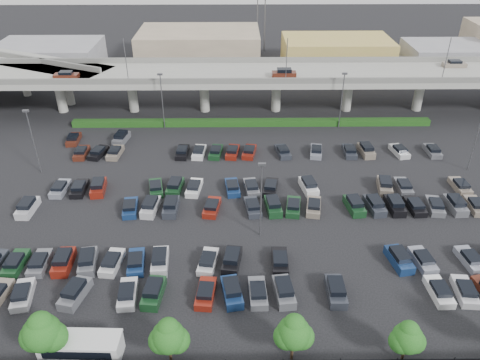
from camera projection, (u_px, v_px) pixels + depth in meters
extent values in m
plane|color=black|center=(257.00, 200.00, 65.48)|extent=(280.00, 280.00, 0.00)
cube|color=gray|center=(251.00, 75.00, 89.10)|extent=(150.00, 13.00, 1.10)
cube|color=slate|center=(252.00, 81.00, 83.21)|extent=(150.00, 0.50, 1.00)
cube|color=slate|center=(250.00, 60.00, 93.90)|extent=(150.00, 0.50, 1.00)
cylinder|color=gray|center=(60.00, 95.00, 90.76)|extent=(1.80, 1.80, 6.70)
cube|color=slate|center=(57.00, 80.00, 89.13)|extent=(2.60, 9.75, 0.50)
cylinder|color=gray|center=(133.00, 95.00, 90.90)|extent=(1.80, 1.80, 6.70)
cube|color=slate|center=(131.00, 79.00, 89.27)|extent=(2.60, 9.75, 0.50)
cylinder|color=gray|center=(204.00, 95.00, 91.03)|extent=(1.80, 1.80, 6.70)
cube|color=slate|center=(204.00, 79.00, 89.40)|extent=(2.60, 9.75, 0.50)
cylinder|color=gray|center=(276.00, 94.00, 91.16)|extent=(1.80, 1.80, 6.70)
cube|color=slate|center=(277.00, 79.00, 89.53)|extent=(2.60, 9.75, 0.50)
cylinder|color=gray|center=(348.00, 94.00, 91.30)|extent=(1.80, 1.80, 6.70)
cube|color=slate|center=(350.00, 79.00, 89.67)|extent=(2.60, 9.75, 0.50)
cylinder|color=gray|center=(419.00, 94.00, 91.43)|extent=(1.80, 1.80, 6.70)
cube|color=slate|center=(422.00, 78.00, 89.80)|extent=(2.60, 9.75, 0.50)
cube|color=#532216|center=(66.00, 76.00, 85.71)|extent=(4.40, 1.82, 0.82)
cube|color=black|center=(66.00, 73.00, 85.38)|extent=(2.30, 1.60, 0.50)
cube|color=#532216|center=(284.00, 75.00, 86.03)|extent=(4.40, 1.82, 1.05)
cube|color=black|center=(284.00, 70.00, 85.61)|extent=(2.60, 1.60, 0.65)
cube|color=gray|center=(454.00, 65.00, 91.55)|extent=(4.40, 1.82, 0.82)
cube|color=black|center=(455.00, 62.00, 91.22)|extent=(2.30, 1.60, 0.50)
cylinder|color=#515156|center=(126.00, 62.00, 81.31)|extent=(0.14, 0.14, 8.00)
cylinder|color=#515156|center=(287.00, 61.00, 81.58)|extent=(0.14, 0.14, 8.00)
cylinder|color=#515156|center=(446.00, 61.00, 81.85)|extent=(0.14, 0.14, 8.00)
cube|color=gray|center=(2.00, 59.00, 98.01)|extent=(50.93, 30.13, 1.10)
cube|color=slate|center=(0.00, 54.00, 97.47)|extent=(47.34, 22.43, 1.00)
cylinder|color=gray|center=(24.00, 80.00, 98.27)|extent=(1.60, 1.60, 6.70)
cylinder|color=gray|center=(68.00, 88.00, 94.03)|extent=(1.60, 1.60, 6.70)
cube|color=#173B11|center=(252.00, 123.00, 86.58)|extent=(66.00, 1.60, 1.10)
cylinder|color=#332316|center=(49.00, 353.00, 42.09)|extent=(0.26, 0.26, 2.18)
sphere|color=#175316|center=(42.00, 333.00, 40.71)|extent=(3.39, 3.39, 3.39)
sphere|color=#175316|center=(53.00, 337.00, 41.12)|extent=(2.67, 2.67, 2.67)
sphere|color=#175316|center=(35.00, 337.00, 40.83)|extent=(2.67, 2.67, 2.67)
sphere|color=#175316|center=(40.00, 324.00, 40.31)|extent=(2.30, 2.30, 2.30)
cylinder|color=#332316|center=(170.00, 355.00, 42.07)|extent=(0.26, 0.26, 1.96)
sphere|color=#175316|center=(168.00, 337.00, 40.83)|extent=(3.04, 3.04, 3.04)
sphere|color=#175316|center=(177.00, 340.00, 41.20)|extent=(2.39, 2.39, 2.39)
sphere|color=#175316|center=(162.00, 340.00, 40.92)|extent=(2.39, 2.39, 2.39)
sphere|color=#175316|center=(168.00, 329.00, 40.48)|extent=(2.06, 2.06, 2.06)
cylinder|color=#332316|center=(292.00, 351.00, 42.41)|extent=(0.26, 0.26, 1.97)
sphere|color=#175316|center=(294.00, 333.00, 41.17)|extent=(3.07, 3.07, 3.07)
sphere|color=#175316|center=(301.00, 336.00, 41.54)|extent=(2.41, 2.41, 2.41)
sphere|color=#175316|center=(287.00, 336.00, 41.26)|extent=(2.41, 2.41, 2.41)
sphere|color=#175316|center=(294.00, 325.00, 40.82)|extent=(2.08, 2.08, 2.08)
cylinder|color=#332316|center=(403.00, 355.00, 42.19)|extent=(0.26, 0.26, 1.80)
sphere|color=#175316|center=(407.00, 338.00, 41.05)|extent=(2.79, 2.79, 2.79)
sphere|color=#175316|center=(413.00, 341.00, 41.40)|extent=(2.19, 2.19, 2.19)
sphere|color=#175316|center=(401.00, 341.00, 41.13)|extent=(2.19, 2.19, 2.19)
sphere|color=#175316|center=(409.00, 331.00, 40.74)|extent=(1.89, 1.89, 1.89)
cube|color=silver|center=(82.00, 348.00, 42.61)|extent=(7.32, 2.67, 2.11)
cube|color=black|center=(81.00, 345.00, 42.35)|extent=(6.32, 2.70, 0.96)
cube|color=silver|center=(79.00, 340.00, 42.00)|extent=(7.43, 2.77, 0.25)
cube|color=silver|center=(23.00, 295.00, 49.20)|extent=(2.55, 4.65, 0.82)
cube|color=black|center=(21.00, 292.00, 48.70)|extent=(1.97, 2.54, 0.50)
cube|color=#5B5D63|center=(75.00, 294.00, 49.19)|extent=(2.78, 4.70, 1.05)
cube|color=black|center=(74.00, 288.00, 48.76)|extent=(2.16, 2.90, 0.65)
cube|color=silver|center=(128.00, 294.00, 49.30)|extent=(2.19, 4.54, 0.82)
cube|color=black|center=(127.00, 291.00, 48.80)|extent=(1.79, 2.43, 0.50)
cube|color=#163D1E|center=(154.00, 293.00, 49.27)|extent=(2.25, 4.56, 1.05)
cube|color=black|center=(153.00, 287.00, 48.84)|extent=(1.85, 2.75, 0.65)
cube|color=maroon|center=(206.00, 294.00, 49.38)|extent=(2.24, 4.56, 0.82)
cube|color=black|center=(206.00, 291.00, 48.88)|extent=(1.82, 2.45, 0.50)
cube|color=navy|center=(232.00, 293.00, 49.35)|extent=(2.58, 4.65, 1.05)
cube|color=black|center=(232.00, 287.00, 48.92)|extent=(2.04, 2.84, 0.65)
cube|color=#5B5D63|center=(258.00, 293.00, 49.43)|extent=(2.01, 4.47, 0.82)
cube|color=black|center=(258.00, 290.00, 48.93)|extent=(1.70, 2.37, 0.50)
cube|color=#5B5D63|center=(284.00, 292.00, 49.40)|extent=(2.31, 4.58, 1.05)
cube|color=black|center=(284.00, 286.00, 48.97)|extent=(1.89, 2.77, 0.65)
cube|color=#2B2F37|center=(336.00, 292.00, 49.45)|extent=(1.90, 4.43, 1.05)
cube|color=black|center=(336.00, 286.00, 49.03)|extent=(1.65, 2.63, 0.65)
cube|color=white|center=(439.00, 292.00, 49.61)|extent=(2.01, 4.48, 0.82)
cube|color=black|center=(441.00, 289.00, 49.12)|extent=(1.70, 2.37, 0.50)
cube|color=silver|center=(465.00, 291.00, 49.64)|extent=(2.22, 4.55, 0.82)
cube|color=black|center=(467.00, 288.00, 49.14)|extent=(1.81, 2.44, 0.50)
cube|color=#163D1E|center=(16.00, 263.00, 53.45)|extent=(1.89, 4.43, 0.82)
cube|color=black|center=(14.00, 260.00, 52.95)|extent=(1.64, 2.33, 0.50)
cube|color=#5B5D63|center=(40.00, 263.00, 53.47)|extent=(1.94, 4.45, 0.82)
cube|color=black|center=(38.00, 260.00, 52.98)|extent=(1.67, 2.34, 0.50)
cube|color=maroon|center=(64.00, 262.00, 53.44)|extent=(1.97, 4.46, 1.05)
cube|color=black|center=(62.00, 257.00, 53.01)|extent=(1.69, 2.65, 0.65)
cube|color=#5B5D63|center=(88.00, 262.00, 53.47)|extent=(2.45, 4.62, 1.05)
cube|color=black|center=(87.00, 257.00, 53.04)|extent=(1.97, 2.81, 0.65)
cube|color=silver|center=(112.00, 263.00, 53.55)|extent=(2.31, 4.58, 0.82)
cube|color=black|center=(111.00, 260.00, 53.05)|extent=(1.85, 2.47, 0.50)
cube|color=navy|center=(136.00, 263.00, 53.58)|extent=(2.33, 4.59, 0.82)
cube|color=black|center=(135.00, 259.00, 53.08)|extent=(1.86, 2.47, 0.50)
cube|color=silver|center=(160.00, 262.00, 53.54)|extent=(2.09, 4.51, 1.05)
cube|color=black|center=(159.00, 256.00, 53.12)|extent=(1.76, 2.70, 0.65)
cube|color=silver|center=(208.00, 262.00, 53.66)|extent=(2.47, 4.63, 0.82)
cube|color=black|center=(208.00, 259.00, 53.16)|extent=(1.93, 2.52, 0.50)
cube|color=black|center=(232.00, 261.00, 53.62)|extent=(2.48, 4.63, 1.05)
cube|color=black|center=(232.00, 256.00, 53.20)|extent=(1.99, 2.82, 0.65)
cube|color=black|center=(280.00, 261.00, 53.73)|extent=(1.95, 4.45, 0.82)
cube|color=black|center=(280.00, 258.00, 53.24)|extent=(1.67, 2.35, 0.50)
cube|color=navy|center=(399.00, 260.00, 53.81)|extent=(2.52, 4.64, 1.05)
cube|color=black|center=(400.00, 254.00, 53.38)|extent=(2.01, 2.83, 0.65)
cube|color=gray|center=(423.00, 260.00, 53.89)|extent=(2.34, 4.59, 0.82)
cube|color=black|center=(424.00, 257.00, 53.40)|extent=(1.87, 2.48, 0.50)
cube|color=gray|center=(470.00, 260.00, 53.94)|extent=(2.30, 4.57, 0.82)
cube|color=black|center=(472.00, 257.00, 53.45)|extent=(1.85, 2.46, 0.50)
cube|color=silver|center=(28.00, 208.00, 62.77)|extent=(1.98, 4.46, 1.05)
cube|color=black|center=(26.00, 203.00, 62.35)|extent=(1.70, 2.66, 0.65)
cube|color=navy|center=(130.00, 208.00, 62.96)|extent=(2.31, 4.58, 0.82)
cube|color=black|center=(130.00, 205.00, 62.46)|extent=(1.85, 2.47, 0.50)
cube|color=silver|center=(151.00, 207.00, 62.93)|extent=(2.34, 4.59, 1.05)
cube|color=black|center=(150.00, 202.00, 62.50)|extent=(1.91, 2.78, 0.65)
cube|color=#2B2F37|center=(171.00, 207.00, 62.95)|extent=(1.95, 4.45, 1.05)
cube|color=black|center=(171.00, 202.00, 62.53)|extent=(1.68, 2.65, 0.65)
cube|color=maroon|center=(212.00, 208.00, 63.07)|extent=(2.49, 4.63, 0.82)
cube|color=black|center=(212.00, 205.00, 62.57)|extent=(1.94, 2.52, 0.50)
cube|color=#2B2F37|center=(253.00, 207.00, 63.12)|extent=(2.42, 4.61, 0.82)
cube|color=black|center=(253.00, 204.00, 62.62)|extent=(1.91, 2.50, 0.50)
cube|color=#163D1E|center=(273.00, 207.00, 63.09)|extent=(2.31, 4.58, 1.05)
cube|color=black|center=(273.00, 201.00, 62.66)|extent=(1.89, 2.77, 0.65)
cube|color=#163D1E|center=(293.00, 207.00, 63.17)|extent=(2.48, 4.63, 0.82)
cube|color=black|center=(294.00, 204.00, 62.68)|extent=(1.94, 2.52, 0.50)
cube|color=gray|center=(314.00, 207.00, 63.20)|extent=(2.58, 4.66, 0.82)
cube|color=black|center=(314.00, 204.00, 62.70)|extent=(1.99, 2.55, 0.50)
cube|color=#163D1E|center=(354.00, 206.00, 63.19)|extent=(2.38, 4.60, 1.05)
cube|color=black|center=(355.00, 201.00, 62.77)|extent=(1.93, 2.79, 0.65)
cube|color=#2B2F37|center=(374.00, 206.00, 63.22)|extent=(2.37, 4.60, 1.05)
cube|color=black|center=(375.00, 201.00, 62.79)|extent=(1.92, 2.78, 0.65)
cube|color=black|center=(395.00, 206.00, 63.24)|extent=(2.00, 4.47, 1.05)
cube|color=black|center=(396.00, 201.00, 62.82)|extent=(1.71, 2.66, 0.65)
cube|color=black|center=(415.00, 206.00, 63.33)|extent=(2.11, 4.51, 0.82)
cube|color=black|center=(416.00, 203.00, 62.83)|extent=(1.75, 2.40, 0.50)
cube|color=#5B5D63|center=(435.00, 206.00, 63.35)|extent=(2.38, 4.60, 0.82)
cube|color=black|center=(436.00, 203.00, 62.86)|extent=(1.89, 2.49, 0.50)
cube|color=#5B5D63|center=(455.00, 205.00, 63.32)|extent=(2.01, 4.48, 1.05)
cube|color=black|center=(457.00, 200.00, 62.90)|extent=(1.71, 2.67, 0.65)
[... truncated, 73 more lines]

